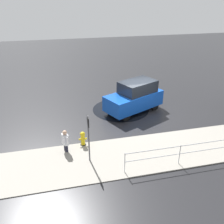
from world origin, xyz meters
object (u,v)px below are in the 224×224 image
Objects in this scene: fire_hydrant at (83,139)px; pedestrian at (65,140)px; sign_post at (88,132)px; moving_hatchback at (135,97)px.

fire_hydrant is 0.66× the size of pedestrian.
sign_post is (-1.03, 1.03, 0.90)m from pedestrian.
fire_hydrant is 1.84m from sign_post.
moving_hatchback reaches higher than fire_hydrant.
sign_post reaches higher than pedestrian.
fire_hydrant is at bearing 40.71° from moving_hatchback.
moving_hatchback is at bearing -128.40° from sign_post.
sign_post is at bearing 51.60° from moving_hatchback.
moving_hatchback is at bearing -139.29° from fire_hydrant.
pedestrian reaches higher than fire_hydrant.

